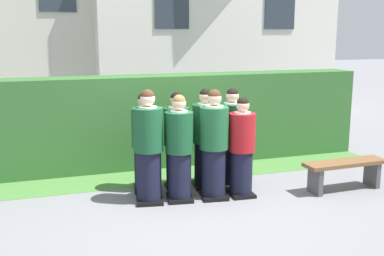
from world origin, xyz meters
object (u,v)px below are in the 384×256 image
(student_front_row_0, at_px, (148,149))
(student_rear_row_1, at_px, (177,144))
(student_rear_row_2, at_px, (205,141))
(student_in_red_blazer, at_px, (242,149))
(student_rear_row_0, at_px, (145,145))
(student_front_row_1, at_px, (179,151))
(student_rear_row_3, at_px, (232,140))
(student_front_row_2, at_px, (214,147))
(wooden_bench, at_px, (345,169))

(student_front_row_0, height_order, student_rear_row_1, student_front_row_0)
(student_front_row_0, height_order, student_rear_row_2, student_front_row_0)
(student_in_red_blazer, xyz_separation_m, student_rear_row_0, (-1.36, 0.71, 0.02))
(student_front_row_1, xyz_separation_m, student_rear_row_3, (1.01, 0.38, 0.01))
(student_front_row_1, xyz_separation_m, student_front_row_2, (0.53, -0.06, 0.03))
(student_front_row_0, xyz_separation_m, student_rear_row_2, (1.03, 0.39, -0.03))
(wooden_bench, bearing_deg, student_rear_row_2, 157.39)
(student_front_row_1, distance_m, student_rear_row_3, 1.08)
(student_front_row_2, xyz_separation_m, student_rear_row_3, (0.48, 0.44, -0.02))
(student_rear_row_2, bearing_deg, student_rear_row_0, 171.81)
(student_in_red_blazer, bearing_deg, student_rear_row_1, 145.17)
(student_rear_row_3, bearing_deg, student_front_row_2, -137.23)
(wooden_bench, bearing_deg, student_front_row_0, 171.26)
(student_front_row_2, distance_m, student_in_red_blazer, 0.45)
(student_front_row_1, bearing_deg, student_rear_row_1, 77.99)
(student_front_row_1, bearing_deg, student_rear_row_3, 20.67)
(student_rear_row_3, bearing_deg, wooden_bench, -25.86)
(student_rear_row_0, xyz_separation_m, student_rear_row_2, (0.97, -0.14, 0.03))
(student_front_row_1, xyz_separation_m, student_in_red_blazer, (0.97, -0.12, -0.03))
(student_rear_row_0, relative_size, student_rear_row_2, 0.97)
(student_front_row_2, distance_m, student_rear_row_2, 0.51)
(student_front_row_0, xyz_separation_m, student_front_row_2, (0.99, -0.13, -0.01))
(student_front_row_2, bearing_deg, student_rear_row_3, 42.77)
(student_rear_row_1, distance_m, wooden_bench, 2.73)
(student_rear_row_3, bearing_deg, student_rear_row_2, 171.08)
(student_in_red_blazer, bearing_deg, wooden_bench, -9.97)
(student_rear_row_2, bearing_deg, student_front_row_2, -95.45)
(student_front_row_1, relative_size, wooden_bench, 1.14)
(student_front_row_0, bearing_deg, student_rear_row_0, 83.39)
(student_front_row_1, distance_m, student_rear_row_0, 0.71)
(student_front_row_0, height_order, student_rear_row_0, student_front_row_0)
(student_front_row_1, height_order, student_rear_row_3, student_rear_row_3)
(student_rear_row_2, xyz_separation_m, student_rear_row_3, (0.43, -0.07, -0.00))
(student_rear_row_2, bearing_deg, student_in_red_blazer, -55.52)
(student_rear_row_0, bearing_deg, student_rear_row_1, -12.01)
(student_front_row_0, xyz_separation_m, student_rear_row_1, (0.56, 0.42, -0.05))
(student_front_row_0, relative_size, student_front_row_2, 1.01)
(student_rear_row_1, xyz_separation_m, wooden_bench, (2.55, -0.90, -0.41))
(student_rear_row_0, distance_m, student_rear_row_2, 0.98)
(student_rear_row_0, xyz_separation_m, wooden_bench, (3.04, -1.00, -0.40))
(student_front_row_2, relative_size, student_rear_row_2, 1.03)
(student_front_row_2, relative_size, student_rear_row_1, 1.05)
(student_rear_row_1, relative_size, wooden_bench, 1.13)
(student_front_row_2, distance_m, wooden_bench, 2.20)
(student_front_row_2, distance_m, student_rear_row_1, 0.69)
(student_front_row_1, relative_size, student_front_row_2, 0.96)
(student_in_red_blazer, height_order, student_rear_row_0, student_rear_row_0)
(student_front_row_2, bearing_deg, wooden_bench, -9.40)
(student_front_row_0, bearing_deg, student_front_row_1, -7.80)
(student_in_red_blazer, height_order, student_rear_row_1, student_rear_row_1)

